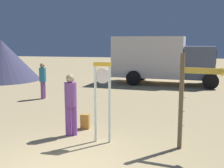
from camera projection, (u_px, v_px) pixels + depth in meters
The scene contains 7 objects.
standing_clock at pixel (102, 94), 7.38m from camera, with size 0.47×0.10×2.16m.
arrow_sign at pixel (198, 88), 6.75m from camera, with size 1.17×0.38×2.42m.
person_near_clock at pixel (71, 102), 7.96m from camera, with size 0.34×0.34×1.78m.
backpack at pixel (85, 122), 8.69m from camera, with size 0.27×0.20×0.46m.
person_distant at pixel (43, 79), 13.08m from camera, with size 0.32×0.32×1.68m.
box_truck_near at pixel (160, 58), 17.60m from camera, with size 6.61×3.23×2.97m.
dome_tent at pixel (2, 60), 19.20m from camera, with size 5.14×5.14×2.79m.
Camera 1 is at (2.10, -5.07, 2.71)m, focal length 44.82 mm.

